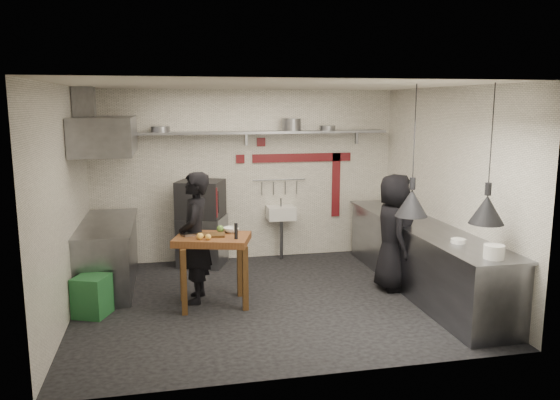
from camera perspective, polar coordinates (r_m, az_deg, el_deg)
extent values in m
plane|color=black|center=(7.38, -1.00, -10.39)|extent=(5.00, 5.00, 0.00)
plane|color=silver|center=(6.92, -1.07, 11.89)|extent=(5.00, 5.00, 0.00)
cube|color=silver|center=(9.06, -3.54, 2.57)|extent=(5.00, 0.04, 2.80)
cube|color=silver|center=(5.01, 3.51, -3.57)|extent=(5.00, 0.04, 2.80)
cube|color=silver|center=(7.00, -21.58, -0.35)|extent=(0.04, 4.20, 2.80)
cube|color=silver|center=(7.87, 17.14, 1.00)|extent=(0.04, 4.20, 2.80)
cube|color=maroon|center=(9.20, 2.34, 4.44)|extent=(1.70, 0.02, 0.14)
cube|color=maroon|center=(9.42, 5.86, 1.59)|extent=(0.14, 0.02, 1.10)
cube|color=maroon|center=(9.03, -1.98, 6.06)|extent=(0.14, 0.02, 0.14)
cube|color=maroon|center=(9.00, -4.18, 4.30)|extent=(0.14, 0.02, 0.14)
cube|color=slate|center=(8.82, -3.42, 7.06)|extent=(4.60, 0.34, 0.04)
cube|color=slate|center=(8.90, -15.82, 6.08)|extent=(0.04, 0.06, 0.24)
cube|color=slate|center=(8.97, -3.56, 6.47)|extent=(0.04, 0.06, 0.24)
cube|color=slate|center=(9.44, 8.00, 6.57)|extent=(0.04, 0.06, 0.24)
cylinder|color=slate|center=(8.72, -12.41, 7.24)|extent=(0.33, 0.33, 0.09)
cylinder|color=slate|center=(8.72, -12.21, 7.18)|extent=(0.28, 0.28, 0.07)
cylinder|color=slate|center=(8.95, 1.21, 7.89)|extent=(0.34, 0.34, 0.20)
cylinder|color=slate|center=(9.11, 4.97, 7.51)|extent=(0.30, 0.30, 0.08)
cube|color=slate|center=(8.89, -8.11, -4.23)|extent=(0.88, 0.84, 0.80)
cube|color=black|center=(8.72, -8.28, 0.13)|extent=(0.85, 0.82, 0.58)
cube|color=maroon|center=(8.41, -8.12, -0.23)|extent=(0.45, 0.19, 0.46)
cube|color=black|center=(8.44, -7.73, -0.19)|extent=(0.38, 0.16, 0.34)
cube|color=silver|center=(9.09, 0.10, -1.36)|extent=(0.46, 0.34, 0.22)
cylinder|color=slate|center=(9.05, 0.10, -0.24)|extent=(0.03, 0.03, 0.14)
cylinder|color=slate|center=(9.15, 0.15, -4.11)|extent=(0.06, 0.06, 0.66)
cylinder|color=slate|center=(9.13, -0.08, 2.14)|extent=(0.90, 0.02, 0.02)
cube|color=slate|center=(7.91, 14.55, -5.88)|extent=(0.70, 3.80, 0.90)
cube|color=slate|center=(7.80, 14.70, -2.60)|extent=(0.76, 3.90, 0.03)
cylinder|color=silver|center=(6.32, 21.46, -5.06)|extent=(0.26, 0.26, 0.15)
cylinder|color=silver|center=(6.89, 18.13, -4.08)|extent=(0.22, 0.22, 0.05)
cube|color=slate|center=(8.17, -17.51, -5.52)|extent=(0.70, 1.90, 0.90)
cube|color=slate|center=(8.06, -17.69, -2.33)|extent=(0.76, 2.00, 0.03)
cube|color=slate|center=(7.89, -17.80, 6.47)|extent=(0.78, 1.60, 0.50)
cube|color=slate|center=(7.91, -19.78, 9.27)|extent=(0.28, 0.28, 0.50)
cube|color=#21602E|center=(7.17, -19.04, -9.46)|extent=(0.49, 0.49, 0.50)
cube|color=#4E3117|center=(6.99, -7.04, -3.65)|extent=(0.33, 0.26, 0.02)
cylinder|color=black|center=(6.79, -4.61, -3.26)|extent=(0.06, 0.06, 0.20)
sphere|color=#F6B444|center=(6.83, -8.35, -3.77)|extent=(0.10, 0.10, 0.09)
sphere|color=#F6B444|center=(6.79, -7.51, -3.85)|extent=(0.09, 0.09, 0.07)
sphere|color=#5A8734|center=(7.14, -6.26, -3.03)|extent=(0.10, 0.10, 0.10)
cube|color=slate|center=(7.06, -9.45, -3.54)|extent=(0.23, 0.20, 0.03)
imported|color=silver|center=(7.16, -5.12, -3.12)|extent=(0.27, 0.27, 0.07)
imported|color=black|center=(7.19, -8.87, -3.90)|extent=(0.51, 0.69, 1.72)
imported|color=black|center=(7.75, 11.79, -3.31)|extent=(0.64, 0.87, 1.63)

